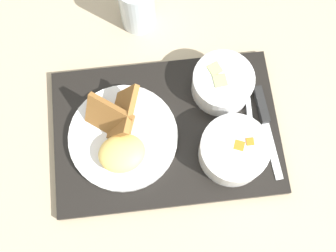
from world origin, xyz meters
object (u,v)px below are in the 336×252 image
Objects in this scene: bowl_soup at (224,83)px; plate_main at (123,137)px; spoon at (252,122)px; bowl_salad at (236,150)px; knife at (265,114)px; glass_water at (138,7)px.

plate_main reaches higher than bowl_soup.
spoon is (-0.25, -0.03, -0.01)m from plate_main.
spoon is at bearing -122.52° from bowl_salad.
knife is 0.33m from glass_water.
plate_main is at bearing -90.02° from knife.
glass_water is (0.22, -0.24, 0.03)m from spoon.
bowl_salad reaches higher than bowl_soup.
bowl_soup reaches higher than knife.
plate_main is 1.77× the size of glass_water.
spoon is at bearing 126.84° from bowl_soup.
bowl_salad is 1.07× the size of glass_water.
plate_main is 1.12× the size of knife.
bowl_soup is (0.01, -0.13, -0.00)m from bowl_salad.
bowl_soup is at bearing -84.16° from bowl_salad.
bowl_salad is 1.07× the size of bowl_soup.
spoon is (0.03, 0.02, -0.00)m from knife.
glass_water is at bearing -96.02° from plate_main.
bowl_salad reaches higher than knife.
knife is at bearing 145.08° from bowl_soup.
spoon is at bearing 132.70° from glass_water.
spoon is (-0.04, -0.06, -0.03)m from bowl_salad.
glass_water reaches higher than spoon.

